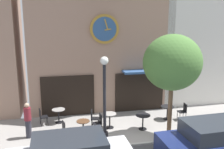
# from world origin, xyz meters

# --- Properties ---
(clock_building) EXTENTS (8.38, 3.30, 9.75)m
(clock_building) POSITION_xyz_m (-0.79, 5.21, 5.05)
(clock_building) COLOR #9E7A66
(clock_building) RESTS_ON ground_plane
(street_lamp) EXTENTS (0.36, 0.36, 3.81)m
(street_lamp) POSITION_xyz_m (-1.39, 0.81, 1.93)
(street_lamp) COLOR black
(street_lamp) RESTS_ON ground_plane
(street_tree) EXTENTS (2.62, 2.36, 4.74)m
(street_tree) POSITION_xyz_m (1.60, 0.55, 3.48)
(street_tree) COLOR brown
(street_tree) RESTS_ON ground_plane
(cafe_table_near_door) EXTENTS (0.67, 0.67, 0.75)m
(cafe_table_near_door) POSITION_xyz_m (-3.43, 3.19, 0.52)
(cafe_table_near_door) COLOR black
(cafe_table_near_door) RESTS_ON ground_plane
(cafe_table_rightmost) EXTENTS (0.62, 0.62, 0.72)m
(cafe_table_rightmost) POSITION_xyz_m (-2.30, 1.45, 0.47)
(cafe_table_rightmost) COLOR black
(cafe_table_rightmost) RESTS_ON ground_plane
(cafe_table_near_curb) EXTENTS (0.66, 0.66, 0.76)m
(cafe_table_near_curb) POSITION_xyz_m (-0.92, 2.02, 0.52)
(cafe_table_near_curb) COLOR black
(cafe_table_near_curb) RESTS_ON ground_plane
(cafe_table_center_left) EXTENTS (0.73, 0.73, 0.75)m
(cafe_table_center_left) POSITION_xyz_m (0.65, 1.52, 0.54)
(cafe_table_center_left) COLOR black
(cafe_table_center_left) RESTS_ON ground_plane
(cafe_table_center_right) EXTENTS (0.71, 0.71, 0.74)m
(cafe_table_center_right) POSITION_xyz_m (2.37, 2.48, 0.52)
(cafe_table_center_right) COLOR black
(cafe_table_center_right) RESTS_ON ground_plane
(cafe_chair_facing_wall) EXTENTS (0.42, 0.42, 0.90)m
(cafe_chair_facing_wall) POSITION_xyz_m (3.20, 2.25, 0.53)
(cafe_chair_facing_wall) COLOR black
(cafe_chair_facing_wall) RESTS_ON ground_plane
(cafe_chair_near_tree) EXTENTS (0.48, 0.48, 0.90)m
(cafe_chair_near_tree) POSITION_xyz_m (-1.70, 2.30, 0.53)
(cafe_chair_near_tree) COLOR black
(cafe_chair_near_tree) RESTS_ON ground_plane
(cafe_chair_near_lamp) EXTENTS (0.47, 0.47, 0.90)m
(cafe_chair_near_lamp) POSITION_xyz_m (-4.26, 3.02, 0.53)
(cafe_chair_near_lamp) COLOR black
(cafe_chair_near_lamp) RESTS_ON ground_plane
(cafe_chair_by_entrance) EXTENTS (0.45, 0.45, 0.90)m
(cafe_chair_by_entrance) POSITION_xyz_m (-1.53, 1.65, 0.53)
(cafe_chair_by_entrance) COLOR black
(cafe_chair_by_entrance) RESTS_ON ground_plane
(cafe_chair_under_awning) EXTENTS (0.49, 0.49, 0.90)m
(cafe_chair_under_awning) POSITION_xyz_m (-3.11, 1.15, 0.53)
(cafe_chair_under_awning) COLOR black
(cafe_chair_under_awning) RESTS_ON ground_plane
(pedestrian_maroon) EXTENTS (0.42, 0.42, 1.67)m
(pedestrian_maroon) POSITION_xyz_m (-4.79, 1.74, 0.86)
(pedestrian_maroon) COLOR #2D2D38
(pedestrian_maroon) RESTS_ON ground_plane
(parked_car_navy) EXTENTS (4.36, 2.14, 1.55)m
(parked_car_navy) POSITION_xyz_m (2.48, -1.67, 0.76)
(parked_car_navy) COLOR navy
(parked_car_navy) RESTS_ON ground_plane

